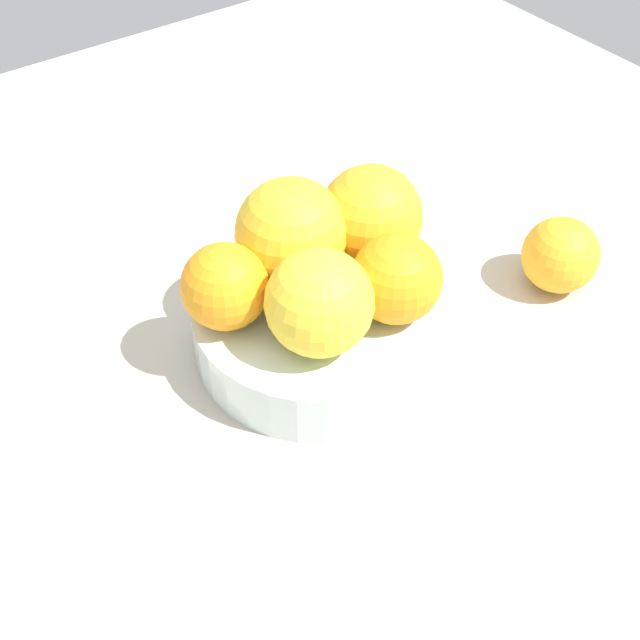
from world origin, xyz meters
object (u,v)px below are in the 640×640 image
at_px(orange_in_bowl_2, 371,217).
at_px(fruit_bowl, 320,325).
at_px(orange_in_bowl_0, 319,303).
at_px(orange_in_bowl_3, 225,287).
at_px(orange_loose_0, 560,255).
at_px(orange_in_bowl_1, 286,236).
at_px(orange_in_bowl_4, 396,279).

bearing_deg(orange_in_bowl_2, fruit_bowl, 107.88).
bearing_deg(fruit_bowl, orange_in_bowl_0, 143.56).
xyz_separation_m(orange_in_bowl_3, orange_loose_0, (-0.08, -0.26, -0.04)).
height_order(orange_in_bowl_2, orange_in_bowl_3, orange_in_bowl_2).
distance_m(fruit_bowl, orange_in_bowl_1, 0.07).
xyz_separation_m(fruit_bowl, orange_in_bowl_0, (-0.03, 0.02, 0.06)).
height_order(fruit_bowl, orange_in_bowl_0, orange_in_bowl_0).
bearing_deg(fruit_bowl, orange_in_bowl_4, -136.76).
xyz_separation_m(orange_in_bowl_1, orange_loose_0, (-0.09, -0.20, -0.05)).
bearing_deg(orange_in_bowl_1, orange_in_bowl_4, -150.86).
bearing_deg(orange_in_bowl_2, orange_in_bowl_3, 87.65).
xyz_separation_m(orange_in_bowl_0, orange_in_bowl_2, (0.05, -0.08, 0.00)).
bearing_deg(orange_in_bowl_3, orange_in_bowl_1, -79.81).
bearing_deg(orange_in_bowl_2, orange_in_bowl_1, 76.48).
bearing_deg(orange_loose_0, orange_in_bowl_0, 83.87).
height_order(fruit_bowl, orange_in_bowl_3, orange_in_bowl_3).
relative_size(fruit_bowl, orange_loose_0, 3.03).
height_order(orange_in_bowl_2, orange_loose_0, orange_in_bowl_2).
distance_m(orange_in_bowl_1, orange_in_bowl_4, 0.08).
bearing_deg(orange_in_bowl_0, orange_in_bowl_3, 34.81).
relative_size(orange_in_bowl_2, orange_loose_0, 1.25).
height_order(orange_in_bowl_3, orange_loose_0, orange_in_bowl_3).
bearing_deg(orange_in_bowl_4, orange_in_bowl_2, -21.63).
distance_m(fruit_bowl, orange_in_bowl_4, 0.08).
bearing_deg(orange_loose_0, orange_in_bowl_1, 65.82).
bearing_deg(orange_in_bowl_2, orange_loose_0, -118.69).
height_order(fruit_bowl, orange_loose_0, orange_loose_0).
xyz_separation_m(orange_in_bowl_1, orange_in_bowl_3, (-0.01, 0.06, -0.01)).
xyz_separation_m(fruit_bowl, orange_in_bowl_1, (0.03, 0.00, 0.06)).
height_order(fruit_bowl, orange_in_bowl_1, orange_in_bowl_1).
xyz_separation_m(fruit_bowl, orange_loose_0, (-0.05, -0.19, 0.01)).
bearing_deg(orange_in_bowl_4, orange_loose_0, -95.85).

